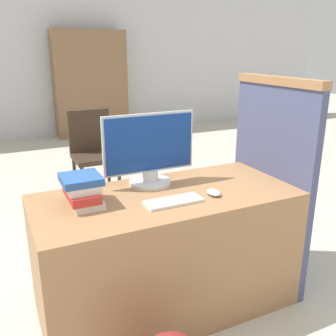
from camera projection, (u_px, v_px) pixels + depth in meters
wall_back at (37, 55)px, 6.25m from camera, size 12.00×0.06×2.80m
desk at (167, 252)px, 2.19m from camera, size 1.46×0.67×0.73m
carrel_divider at (271, 181)px, 2.42m from camera, size 0.07×0.72×1.34m
monitor at (150, 151)px, 2.18m from camera, size 0.56×0.25×0.42m
keyboard at (174, 201)px, 1.96m from camera, size 0.31×0.12×0.02m
mouse at (214, 192)px, 2.06m from camera, size 0.07×0.10×0.03m
book_stack at (82, 190)px, 1.92m from camera, size 0.20×0.27×0.16m
far_chair at (93, 148)px, 3.94m from camera, size 0.44×0.44×0.89m
bookshelf_far at (91, 84)px, 6.53m from camera, size 1.25×0.32×1.80m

